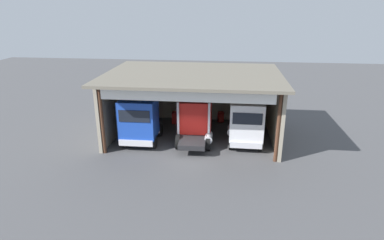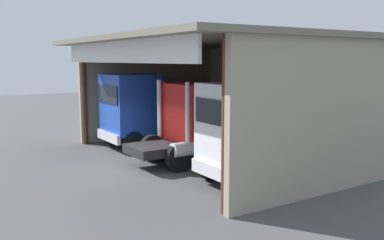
% 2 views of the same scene
% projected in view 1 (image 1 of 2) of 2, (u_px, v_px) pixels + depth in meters
% --- Properties ---
extents(ground_plane, '(80.00, 80.00, 0.00)m').
position_uv_depth(ground_plane, '(187.00, 158.00, 21.92)').
color(ground_plane, '#4C4C4F').
rests_on(ground_plane, ground).
extents(workshop_shed, '(12.87, 9.35, 5.14)m').
position_uv_depth(workshop_shed, '(195.00, 90.00, 25.08)').
color(workshop_shed, '#9E937F').
rests_on(workshop_shed, ground).
extents(truck_blue_right_bay, '(2.75, 4.85, 3.57)m').
position_uv_depth(truck_blue_right_bay, '(140.00, 120.00, 23.53)').
color(truck_blue_right_bay, '#1E47B7').
rests_on(truck_blue_right_bay, ground).
extents(truck_red_yard_outside, '(2.67, 4.26, 3.41)m').
position_uv_depth(truck_red_yard_outside, '(195.00, 121.00, 23.84)').
color(truck_red_yard_outside, red).
rests_on(truck_red_yard_outside, ground).
extents(truck_white_center_right_bay, '(2.53, 4.25, 3.48)m').
position_uv_depth(truck_white_center_right_bay, '(246.00, 123.00, 23.12)').
color(truck_white_center_right_bay, white).
rests_on(truck_white_center_right_bay, ground).
extents(oil_drum, '(0.58, 0.58, 0.88)m').
position_uv_depth(oil_drum, '(221.00, 117.00, 28.52)').
color(oil_drum, '#B21E19').
rests_on(oil_drum, ground).
extents(tool_cart, '(0.90, 0.60, 1.00)m').
position_uv_depth(tool_cart, '(177.00, 118.00, 28.16)').
color(tool_cart, red).
rests_on(tool_cart, ground).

